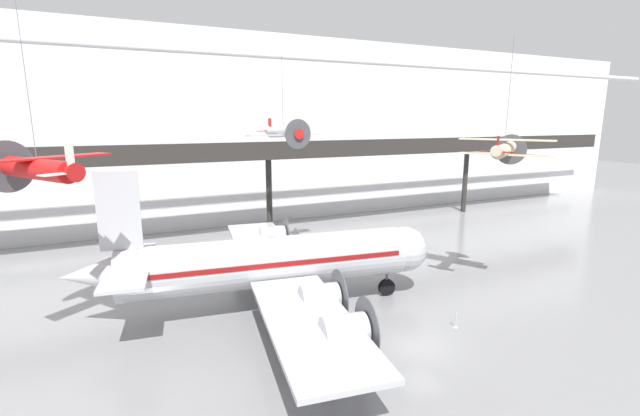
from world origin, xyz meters
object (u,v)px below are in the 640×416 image
(suspended_plane_silver_racer, at_px, (283,132))
(suspended_plane_red_highwing, at_px, (38,168))
(stanchion_barrier, at_px, (456,323))
(suspended_plane_cream_biplane, at_px, (505,149))
(airliner_silver_main, at_px, (267,263))

(suspended_plane_silver_racer, height_order, suspended_plane_red_highwing, suspended_plane_silver_racer)
(suspended_plane_silver_racer, bearing_deg, stanchion_barrier, 5.51)
(suspended_plane_silver_racer, bearing_deg, suspended_plane_cream_biplane, 27.36)
(suspended_plane_silver_racer, bearing_deg, airliner_silver_main, -34.27)
(suspended_plane_cream_biplane, distance_m, suspended_plane_red_highwing, 30.28)
(airliner_silver_main, height_order, suspended_plane_cream_biplane, suspended_plane_cream_biplane)
(suspended_plane_cream_biplane, height_order, suspended_plane_red_highwing, suspended_plane_cream_biplane)
(suspended_plane_silver_racer, distance_m, suspended_plane_red_highwing, 22.01)
(suspended_plane_cream_biplane, height_order, stanchion_barrier, suspended_plane_cream_biplane)
(suspended_plane_cream_biplane, bearing_deg, stanchion_barrier, 174.80)
(airliner_silver_main, relative_size, suspended_plane_cream_biplane, 3.13)
(airliner_silver_main, xyz_separation_m, suspended_plane_red_highwing, (-12.85, -0.43, 7.35))
(airliner_silver_main, xyz_separation_m, suspended_plane_cream_biplane, (17.17, -4.38, 7.75))
(airliner_silver_main, bearing_deg, suspended_plane_cream_biplane, -6.64)
(stanchion_barrier, bearing_deg, suspended_plane_silver_racer, 104.21)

